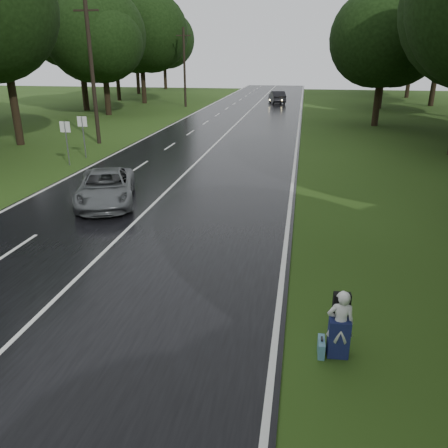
{
  "coord_description": "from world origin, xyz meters",
  "views": [
    {
      "loc": [
        6.11,
        -9.97,
        6.01
      ],
      "look_at": [
        3.89,
        2.74,
        1.1
      ],
      "focal_mm": 35.55,
      "sensor_mm": 36.0,
      "label": 1
    }
  ],
  "objects": [
    {
      "name": "ground",
      "position": [
        0.0,
        0.0,
        0.0
      ],
      "size": [
        160.0,
        160.0,
        0.0
      ],
      "primitive_type": "plane",
      "color": "#284414",
      "rests_on": "ground"
    },
    {
      "name": "suitcase",
      "position": [
        6.8,
        -1.8,
        0.17
      ],
      "size": [
        0.14,
        0.49,
        0.35
      ],
      "primitive_type": "cube",
      "rotation": [
        0.0,
        0.0,
        0.01
      ],
      "color": "teal",
      "rests_on": "ground"
    },
    {
      "name": "road_sign_a",
      "position": [
        -7.2,
        13.59,
        0.0
      ],
      "size": [
        0.61,
        0.1,
        2.53
      ],
      "primitive_type": null,
      "color": "white",
      "rests_on": "ground"
    },
    {
      "name": "tree_left_d",
      "position": [
        -13.87,
        18.98,
        0.0
      ],
      "size": [
        10.3,
        10.3,
        16.1
      ],
      "primitive_type": null,
      "color": "black",
      "rests_on": "ground"
    },
    {
      "name": "road_sign_b",
      "position": [
        -7.2,
        15.68,
        0.0
      ],
      "size": [
        0.61,
        0.1,
        2.55
      ],
      "primitive_type": null,
      "color": "white",
      "rests_on": "ground"
    },
    {
      "name": "lane_center",
      "position": [
        0.0,
        20.0,
        0.04
      ],
      "size": [
        0.12,
        140.0,
        0.01
      ],
      "primitive_type": "cube",
      "color": "silver",
      "rests_on": "road"
    },
    {
      "name": "far_car",
      "position": [
        2.53,
        51.88,
        0.83
      ],
      "size": [
        2.69,
        5.04,
        1.58
      ],
      "primitive_type": "imported",
      "rotation": [
        0.0,
        0.0,
        3.36
      ],
      "color": "black",
      "rests_on": "road"
    },
    {
      "name": "hitchhiker",
      "position": [
        7.14,
        -1.78,
        0.73
      ],
      "size": [
        0.59,
        0.54,
        1.57
      ],
      "color": "silver",
      "rests_on": "ground"
    },
    {
      "name": "tree_left_f",
      "position": [
        -15.11,
        49.05,
        0.0
      ],
      "size": [
        9.76,
        9.76,
        15.25
      ],
      "primitive_type": null,
      "color": "black",
      "rests_on": "ground"
    },
    {
      "name": "tree_right_e",
      "position": [
        12.61,
        33.0,
        0.0
      ],
      "size": [
        8.33,
        8.33,
        13.02
      ],
      "primitive_type": null,
      "color": "black",
      "rests_on": "ground"
    },
    {
      "name": "utility_pole_far",
      "position": [
        -8.5,
        45.6,
        0.0
      ],
      "size": [
        1.8,
        0.28,
        9.18
      ],
      "primitive_type": null,
      "color": "black",
      "rests_on": "ground"
    },
    {
      "name": "grey_car",
      "position": [
        -2.03,
        7.18,
        0.73
      ],
      "size": [
        3.84,
        5.48,
        1.39
      ],
      "primitive_type": "imported",
      "rotation": [
        0.0,
        0.0,
        0.34
      ],
      "color": "#525657",
      "rests_on": "road"
    },
    {
      "name": "tree_right_f",
      "position": [
        15.1,
        47.87,
        0.0
      ],
      "size": [
        8.77,
        8.77,
        13.7
      ],
      "primitive_type": null,
      "color": "black",
      "rests_on": "ground"
    },
    {
      "name": "tree_left_e",
      "position": [
        -14.68,
        36.32,
        0.0
      ],
      "size": [
        8.53,
        8.53,
        13.33
      ],
      "primitive_type": null,
      "color": "black",
      "rests_on": "ground"
    },
    {
      "name": "road",
      "position": [
        0.0,
        20.0,
        0.02
      ],
      "size": [
        12.0,
        140.0,
        0.04
      ],
      "primitive_type": "cube",
      "color": "black",
      "rests_on": "ground"
    },
    {
      "name": "utility_pole_mid",
      "position": [
        -8.5,
        20.43,
        0.0
      ],
      "size": [
        1.8,
        0.28,
        9.81
      ],
      "primitive_type": null,
      "color": "black",
      "rests_on": "ground"
    }
  ]
}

